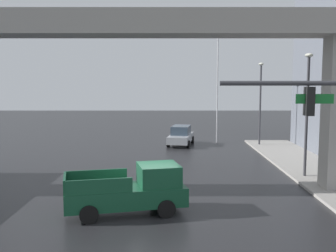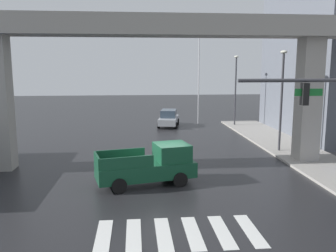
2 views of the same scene
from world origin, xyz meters
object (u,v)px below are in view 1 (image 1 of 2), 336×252
flagpole (221,76)px  street_lamp_mid_block (310,100)px  sedan_silver (183,136)px  street_lamp_far_north (263,94)px  pickup_truck (134,191)px

flagpole → street_lamp_mid_block: bearing=-76.1°
sedan_silver → street_lamp_far_north: bearing=-3.8°
sedan_silver → flagpole: (3.46, 1.50, 5.27)m
street_lamp_mid_block → street_lamp_far_north: size_ratio=1.00×
street_lamp_mid_block → street_lamp_far_north: bearing=90.0°
street_lamp_mid_block → street_lamp_far_north: (0.00, 11.73, 0.00)m
pickup_truck → flagpole: 21.48m
sedan_silver → street_lamp_mid_block: (6.86, -12.19, 3.70)m
pickup_truck → sedan_silver: pickup_truck is taller
street_lamp_mid_block → flagpole: flagpole is taller
sedan_silver → street_lamp_far_north: street_lamp_far_north is taller
sedan_silver → flagpole: flagpole is taller
street_lamp_far_north → flagpole: 4.23m
pickup_truck → flagpole: bearing=72.9°
flagpole → street_lamp_far_north: bearing=-30.0°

